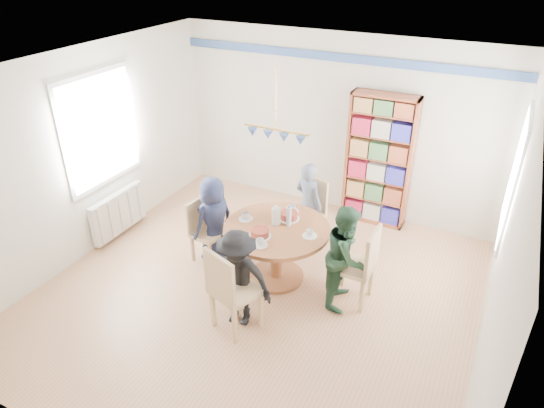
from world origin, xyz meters
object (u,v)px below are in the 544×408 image
Objects in this scene: chair_left at (203,228)px; person_far at (308,204)px; person_left at (214,220)px; dining_table at (277,241)px; chair_near at (229,288)px; chair_right at (361,263)px; person_near at (238,279)px; bookshelf at (379,162)px; radiator at (119,213)px; person_right at (346,256)px; chair_far at (310,208)px.

chair_left is 0.70× the size of person_far.
chair_left is 0.20m from person_left.
dining_table is 1.24× the size of chair_near.
person_near reaches higher than chair_right.
bookshelf is at bearing -104.56° from person_far.
dining_table is 2.11m from bookshelf.
radiator is 0.96× the size of chair_near.
person_right is 1.31m from person_far.
chair_far is at bearing 22.90° from radiator.
chair_right is 1.98m from person_left.
chair_right is 1.56m from chair_near.
person_right is at bearing 47.62° from chair_near.
chair_near is at bearing -103.36° from person_near.
radiator is at bearing -178.02° from chair_left.
dining_table is 0.91m from person_right.
person_far is at bearing 152.41° from person_left.
bookshelf reaches higher than chair_left.
person_far is at bearing -123.08° from bookshelf.
person_right is at bearing -49.19° from chair_far.
person_right is (0.90, -0.03, 0.08)m from dining_table.
chair_right is 0.51× the size of bookshelf.
dining_table is 1.06m from chair_left.
chair_left is (1.43, 0.05, 0.12)m from radiator.
chair_near is 2.00m from person_far.
person_near is at bearing -40.00° from chair_left.
person_right reaches higher than chair_left.
radiator is at bearing 40.71° from person_far.
person_far reaches higher than chair_left.
person_left is 0.61× the size of bookshelf.
dining_table is at bearing -109.33° from bookshelf.
chair_near reaches higher than chair_left.
person_near is (2.46, -0.82, 0.24)m from radiator.
bookshelf reaches higher than radiator.
person_far is at bearing 139.06° from chair_right.
radiator is at bearing -68.03° from person_left.
chair_left is 0.82× the size of chair_near.
radiator is 1.59m from person_left.
bookshelf is at bearing 67.35° from person_near.
person_near is (-0.05, -1.84, -0.02)m from person_far.
person_left is 2.54m from bookshelf.
person_far is at bearing 22.19° from radiator.
person_right is at bearing -2.01° from dining_table.
bookshelf is (0.66, 1.02, 0.36)m from person_far.
person_far reaches higher than radiator.
chair_right is 0.96× the size of chair_near.
chair_left is 2.69m from bookshelf.
person_far reaches higher than chair_near.
radiator is 2.74m from chair_far.
radiator is 3.40m from person_right.
bookshelf is (3.17, 2.04, 0.62)m from radiator.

